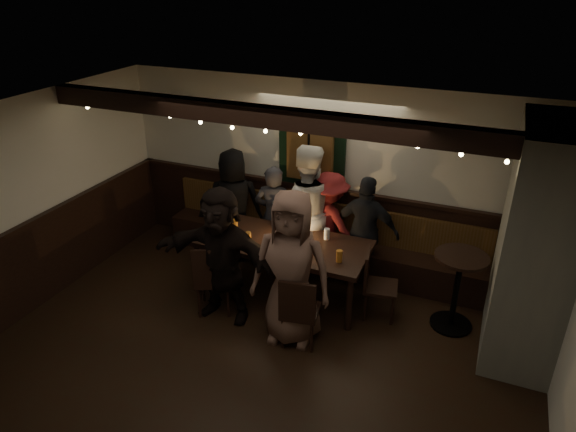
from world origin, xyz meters
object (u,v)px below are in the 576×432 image
at_px(person_b, 274,216).
at_px(high_top, 458,282).
at_px(chair_near_left, 213,276).
at_px(person_a, 234,205).
at_px(dining_table, 282,246).
at_px(person_e, 366,231).
at_px(person_g, 291,269).
at_px(person_c, 305,211).
at_px(person_d, 329,224).
at_px(chair_end, 374,280).
at_px(chair_near_right, 299,309).
at_px(person_f, 221,255).

bearing_deg(person_b, high_top, 158.86).
bearing_deg(person_b, chair_near_left, 72.64).
bearing_deg(person_a, dining_table, 121.96).
distance_m(person_a, person_e, 1.94).
bearing_deg(person_g, dining_table, 113.49).
relative_size(person_c, person_d, 1.26).
bearing_deg(person_b, person_a, -9.53).
distance_m(chair_near_left, chair_end, 1.96).
relative_size(chair_near_right, person_g, 0.49).
xyz_separation_m(chair_near_right, person_e, (0.31, 1.60, 0.25)).
distance_m(person_c, person_e, 0.86).
xyz_separation_m(person_a, person_d, (1.40, 0.10, -0.08)).
bearing_deg(dining_table, person_b, 121.19).
bearing_deg(person_a, chair_end, 138.87).
xyz_separation_m(chair_near_right, person_g, (-0.14, 0.12, 0.41)).
xyz_separation_m(chair_end, person_g, (-0.76, -0.78, 0.42)).
distance_m(dining_table, high_top, 2.16).
height_order(dining_table, person_d, person_d).
relative_size(chair_near_right, person_e, 0.60).
distance_m(high_top, person_g, 1.97).
relative_size(chair_end, person_b, 0.59).
xyz_separation_m(chair_near_left, chair_end, (1.81, 0.74, -0.05)).
height_order(person_c, person_d, person_c).
bearing_deg(dining_table, chair_near_right, -56.44).
xyz_separation_m(person_e, person_g, (-0.46, -1.48, 0.16)).
height_order(person_b, person_g, person_g).
bearing_deg(person_f, high_top, 18.05).
bearing_deg(person_a, person_e, 156.34).
height_order(chair_near_left, person_g, person_g).
xyz_separation_m(dining_table, person_b, (-0.42, 0.69, 0.03)).
xyz_separation_m(person_e, person_f, (-1.37, -1.41, 0.09)).
distance_m(chair_near_right, high_top, 1.89).
xyz_separation_m(chair_near_left, high_top, (2.75, 0.89, 0.07)).
relative_size(chair_end, person_c, 0.47).
relative_size(high_top, person_b, 0.65).
relative_size(chair_near_left, person_a, 0.59).
bearing_deg(chair_near_right, person_g, 138.74).
bearing_deg(chair_near_right, person_a, 136.05).
height_order(dining_table, person_c, person_c).
bearing_deg(chair_near_left, person_d, 57.16).
xyz_separation_m(high_top, person_f, (-2.62, -0.86, 0.24)).
relative_size(person_e, person_g, 0.82).
bearing_deg(dining_table, chair_end, 0.97).
bearing_deg(high_top, chair_end, -170.91).
height_order(person_a, person_g, person_g).
bearing_deg(chair_end, person_a, 163.57).
relative_size(person_b, person_e, 0.98).
height_order(dining_table, chair_near_left, chair_near_left).
height_order(person_a, person_f, person_f).
xyz_separation_m(chair_end, person_a, (-2.25, 0.66, 0.32)).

